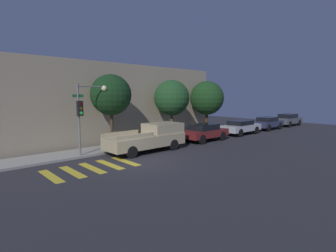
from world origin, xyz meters
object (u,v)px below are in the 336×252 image
at_px(tree_near_corner, 111,95).
at_px(tree_midblock, 172,98).
at_px(traffic_light_pole, 86,106).
at_px(sedan_tail_of_row, 288,119).
at_px(sedan_far_end, 268,123).
at_px(sedan_middle, 241,127).
at_px(pickup_truck, 150,137).
at_px(tree_far_end, 207,98).
at_px(sedan_near_corner, 205,132).

bearing_deg(tree_near_corner, tree_midblock, 0.00).
bearing_deg(traffic_light_pole, sedan_tail_of_row, -2.79).
distance_m(sedan_far_end, tree_midblock, 13.05).
xyz_separation_m(traffic_light_pole, tree_midblock, (8.14, 1.02, 0.43)).
relative_size(sedan_middle, tree_midblock, 0.90).
distance_m(sedan_tail_of_row, tree_midblock, 18.15).
xyz_separation_m(traffic_light_pole, pickup_truck, (3.97, -1.27, -2.22)).
xyz_separation_m(pickup_truck, tree_far_end, (8.84, 2.28, 2.60)).
bearing_deg(traffic_light_pole, tree_midblock, 7.14).
relative_size(traffic_light_pole, tree_far_end, 0.87).
relative_size(sedan_far_end, tree_near_corner, 0.80).
height_order(traffic_light_pole, sedan_middle, traffic_light_pole).
height_order(tree_near_corner, tree_far_end, tree_near_corner).
xyz_separation_m(traffic_light_pole, tree_far_end, (12.81, 1.02, 0.38)).
bearing_deg(tree_midblock, pickup_truck, -151.28).
bearing_deg(tree_near_corner, traffic_light_pole, -156.48).
bearing_deg(sedan_tail_of_row, sedan_middle, 180.00).
xyz_separation_m(sedan_tail_of_row, tree_far_end, (-13.13, 2.28, 2.73)).
bearing_deg(sedan_near_corner, sedan_far_end, 0.00).
bearing_deg(sedan_near_corner, tree_near_corner, 162.95).
bearing_deg(tree_near_corner, pickup_truck, -54.51).
bearing_deg(sedan_near_corner, traffic_light_pole, 172.64).
distance_m(traffic_light_pole, pickup_truck, 4.72).
relative_size(tree_midblock, tree_far_end, 0.99).
height_order(sedan_far_end, tree_near_corner, tree_near_corner).
bearing_deg(sedan_tail_of_row, tree_near_corner, 174.47).
bearing_deg(tree_near_corner, tree_far_end, 0.00).
bearing_deg(pickup_truck, sedan_middle, 0.00).
height_order(pickup_truck, tree_midblock, tree_midblock).
bearing_deg(tree_far_end, sedan_near_corner, -142.86).
distance_m(sedan_near_corner, sedan_middle, 5.49).
bearing_deg(pickup_truck, sedan_far_end, 0.00).
bearing_deg(sedan_middle, sedan_far_end, 0.00).
height_order(sedan_far_end, tree_far_end, tree_far_end).
distance_m(traffic_light_pole, tree_far_end, 12.85).
xyz_separation_m(traffic_light_pole, sedan_tail_of_row, (25.93, -1.27, -2.35)).
relative_size(sedan_middle, sedan_tail_of_row, 1.03).
relative_size(traffic_light_pole, tree_near_corner, 0.85).
bearing_deg(sedan_near_corner, tree_far_end, 37.14).
relative_size(tree_near_corner, tree_midblock, 1.03).
bearing_deg(pickup_truck, sedan_near_corner, 0.00).
bearing_deg(traffic_light_pole, tree_near_corner, 23.52).
relative_size(sedan_tail_of_row, tree_midblock, 0.87).
bearing_deg(traffic_light_pole, sedan_far_end, -3.50).
relative_size(traffic_light_pole, tree_midblock, 0.88).
bearing_deg(sedan_middle, sedan_near_corner, 180.00).
relative_size(traffic_light_pole, pickup_truck, 0.80).
height_order(sedan_far_end, tree_midblock, tree_midblock).
relative_size(tree_near_corner, tree_far_end, 1.02).
relative_size(sedan_tail_of_row, tree_far_end, 0.86).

